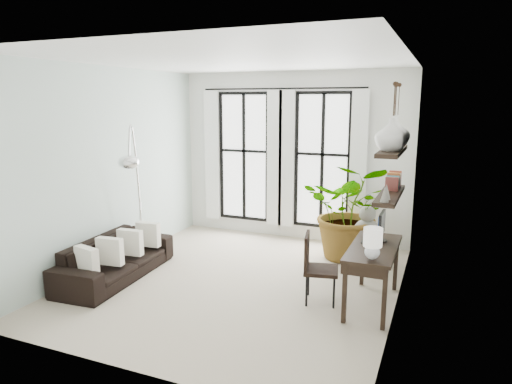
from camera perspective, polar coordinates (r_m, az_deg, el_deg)
The scene contains 16 objects.
floor at distance 6.94m, azimuth -2.18°, elevation -11.13°, with size 5.00×5.00×0.00m, color #B3A48E.
ceiling at distance 6.44m, azimuth -2.40°, elevation 16.20°, with size 5.00×5.00×0.00m, color white.
wall_left at distance 7.72m, azimuth -17.66°, elevation 2.95°, with size 5.00×5.00×0.00m, color silver.
wall_right at distance 5.93m, azimuth 17.85°, elevation 0.58°, with size 5.00×5.00×0.00m, color white.
wall_back at distance 8.81m, azimuth 4.57°, elevation 4.42°, with size 4.50×4.50×0.00m, color white.
windows at distance 8.81m, azimuth 3.19°, elevation 4.18°, with size 3.26×0.13×2.65m.
wall_shelves at distance 5.90m, azimuth 16.55°, elevation 1.86°, with size 0.25×1.30×0.60m.
sofa at distance 7.32m, azimuth -17.12°, elevation -7.91°, with size 2.08×0.81×0.61m, color black.
throw_pillows at distance 7.19m, azimuth -16.59°, elevation -6.56°, with size 0.40×1.52×0.40m.
plant at distance 7.85m, azimuth 11.77°, elevation -2.35°, with size 1.49×1.29×1.66m, color #2D7228.
desk at distance 6.07m, azimuth 14.38°, elevation -7.30°, with size 0.58×1.37×1.20m.
desk_chair at distance 6.17m, azimuth 7.37°, elevation -8.85°, with size 0.52×0.52×0.93m.
arc_lamp at distance 7.24m, azimuth -15.09°, elevation 3.91°, with size 0.73×1.06×2.31m.
buddha at distance 7.77m, azimuth 13.62°, elevation -5.77°, with size 0.54×0.54×0.98m.
vase_a at distance 5.56m, azimuth 16.53°, elevation 6.91°, with size 0.37×0.37×0.38m, color white.
vase_b at distance 5.95m, azimuth 16.96°, elevation 7.14°, with size 0.37×0.37×0.38m, color white.
Camera 1 is at (2.70, -5.82, 2.64)m, focal length 32.00 mm.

